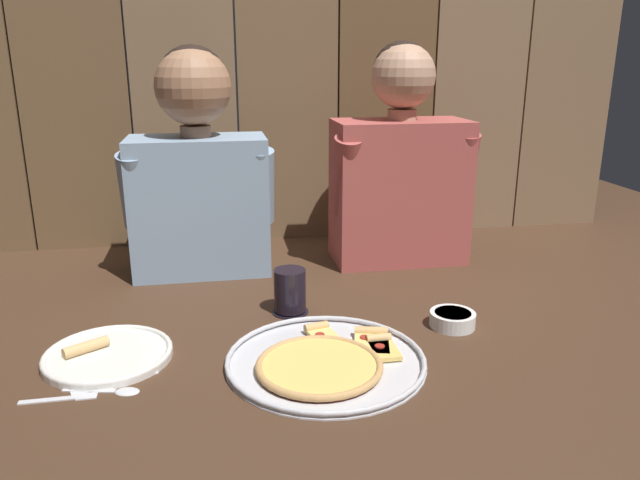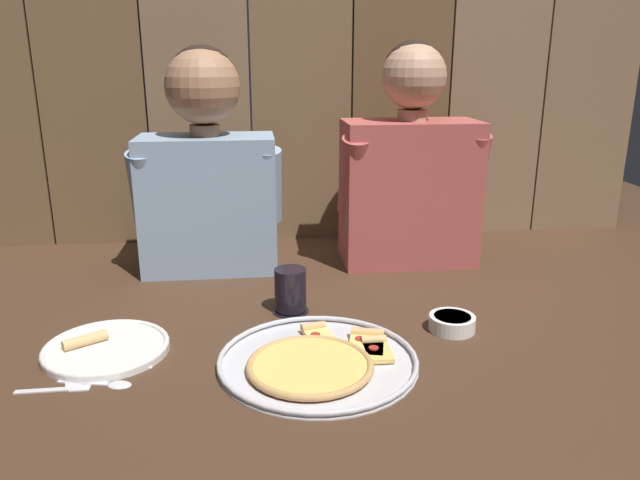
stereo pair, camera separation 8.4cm
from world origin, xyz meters
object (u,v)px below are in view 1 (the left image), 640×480
dipping_bowl (452,319)px  diner_left (198,167)px  drinking_glass (290,292)px  dinner_plate (108,354)px  diner_right (400,164)px  pizza_tray (325,361)px

dipping_bowl → diner_left: size_ratio=0.17×
drinking_glass → diner_left: diner_left is taller
dinner_plate → diner_left: (0.18, 0.50, 0.28)m
diner_right → dipping_bowl: bearing=-92.0°
pizza_tray → dinner_plate: size_ratio=1.56×
diner_right → pizza_tray: bearing=-118.6°
dinner_plate → pizza_tray: bearing=-13.5°
dipping_bowl → diner_left: (-0.54, 0.47, 0.27)m
pizza_tray → dinner_plate: (-0.42, 0.10, -0.00)m
diner_right → drinking_glass: bearing=-137.2°
dinner_plate → diner_left: diner_left is taller
dipping_bowl → diner_left: bearing=139.0°
dinner_plate → drinking_glass: drinking_glass is taller
dinner_plate → drinking_glass: 0.42m
dinner_plate → diner_right: size_ratio=0.41×
pizza_tray → diner_right: 0.73m
diner_left → diner_right: bearing=-0.1°
dipping_bowl → diner_right: bearing=88.0°
drinking_glass → dinner_plate: bearing=-157.1°
diner_left → dinner_plate: bearing=-110.3°
drinking_glass → diner_right: diner_right is taller
pizza_tray → dipping_bowl: (0.31, 0.12, 0.01)m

